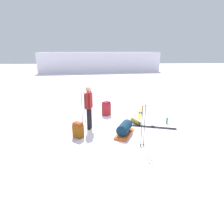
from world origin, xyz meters
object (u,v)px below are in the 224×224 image
Objects in this scene: sleeping_mat_rolled at (136,122)px; ski_poles_planted_far at (83,106)px; backpack_bright at (106,109)px; thermos_bottle at (167,121)px; skier_standing at (89,105)px; gear_sled at (124,129)px; ski_pair_near at (153,127)px; ski_poles_planted_near at (143,124)px; ski_pair_far at (140,113)px; backpack_large_dark at (78,130)px.

ski_poles_planted_far is at bearing 175.43° from sleeping_mat_rolled.
thermos_bottle is (2.56, -1.26, -0.20)m from backpack_bright.
ski_poles_planted_far is 5.23× the size of thermos_bottle.
skier_standing is at bearing -113.76° from backpack_bright.
backpack_bright is 1.22× the size of sleeping_mat_rolled.
gear_sled reaches higher than thermos_bottle.
skier_standing is 3.09× the size of sleeping_mat_rolled.
ski_pair_near is 2.50m from backpack_bright.
ski_poles_planted_far is 2.12m from gear_sled.
backpack_bright is at bearing 46.14° from ski_poles_planted_far.
ski_poles_planted_far is at bearing 115.86° from skier_standing.
ski_poles_planted_near reaches higher than ski_pair_near.
skier_standing is 0.68m from ski_poles_planted_far.
skier_standing is 1.22× the size of ski_poles_planted_near.
ski_pair_far is at bearing 6.19° from backpack_bright.
thermos_bottle is at bearing 6.21° from skier_standing.
backpack_large_dark reaches higher than sleeping_mat_rolled.
gear_sled is 2.22m from thermos_bottle.
gear_sled is at bearing -118.75° from sleeping_mat_rolled.
backpack_bright is 0.48× the size of ski_poles_planted_near.
backpack_bright is 1.73m from sleeping_mat_rolled.
ski_poles_planted_near is 1.16m from gear_sled.
ski_poles_planted_near is at bearing -126.73° from thermos_bottle.
gear_sled is 1.27m from sleeping_mat_rolled.
ski_pair_far is at bearing 24.37° from ski_poles_planted_far.
thermos_bottle is at bearing 28.56° from gear_sled.
backpack_bright reaches higher than ski_pair_near.
skier_standing reaches higher than backpack_bright.
skier_standing is at bearing 138.11° from ski_poles_planted_near.
ski_poles_planted_far is 3.61m from thermos_bottle.
sleeping_mat_rolled is (2.28, 1.23, -0.19)m from backpack_large_dark.
thermos_bottle is (0.87, -1.44, 0.12)m from ski_pair_far.
backpack_large_dark is 3.81m from thermos_bottle.
ski_pair_far is 7.23× the size of thermos_bottle.
skier_standing is at bearing 179.25° from ski_pair_near.
ski_poles_planted_near is 1.19× the size of gear_sled.
backpack_bright is at bearing 108.66° from ski_poles_planted_near.
backpack_bright is at bearing -173.81° from ski_pair_far.
sleeping_mat_rolled is (-0.47, -1.39, 0.08)m from ski_pair_far.
ski_poles_planted_near is 2.13m from sleeping_mat_rolled.
backpack_large_dark reaches higher than thermos_bottle.
ski_pair_far is 1.38× the size of ski_poles_planted_far.
backpack_bright reaches higher than thermos_bottle.
ski_pair_far is 3.29× the size of backpack_large_dark.
sleeping_mat_rolled is (0.13, 2.02, -0.68)m from ski_poles_planted_near.
backpack_large_dark is 1.48m from ski_poles_planted_far.
ski_pair_near is 3.32× the size of sleeping_mat_rolled.
backpack_bright is at bearing 135.26° from sleeping_mat_rolled.
gear_sled is (-0.48, 0.91, -0.54)m from ski_poles_planted_near.
gear_sled is (-1.24, -0.67, 0.21)m from ski_pair_near.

